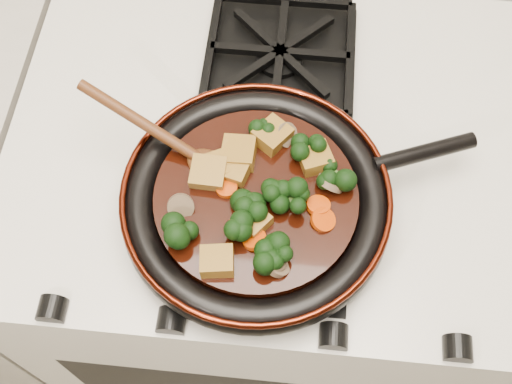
{
  "coord_description": "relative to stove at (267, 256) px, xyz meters",
  "views": [
    {
      "loc": [
        0.03,
        1.2,
        1.68
      ],
      "look_at": [
        -0.01,
        1.57,
        0.97
      ],
      "focal_mm": 45.0,
      "sensor_mm": 36.0,
      "label": 1
    }
  ],
  "objects": [
    {
      "name": "stove",
      "position": [
        0.0,
        0.0,
        0.0
      ],
      "size": [
        0.76,
        0.6,
        0.9
      ],
      "primitive_type": "cube",
      "color": "beige",
      "rests_on": "ground"
    },
    {
      "name": "broccoli_floret_6",
      "position": [
        -0.01,
        -0.04,
        0.52
      ],
      "size": [
        0.07,
        0.08,
        0.06
      ],
      "primitive_type": null,
      "rotation": [
        0.12,
        -0.13,
        1.21
      ],
      "color": "black",
      "rests_on": "braising_sauce"
    },
    {
      "name": "tofu_cube_5",
      "position": [
        -0.07,
        -0.1,
        0.52
      ],
      "size": [
        0.05,
        0.05,
        0.03
      ],
      "primitive_type": "cube",
      "rotation": [
        -0.02,
        -0.09,
        1.53
      ],
      "color": "brown",
      "rests_on": "braising_sauce"
    },
    {
      "name": "mushroom_slice_2",
      "position": [
        0.08,
        -0.1,
        0.52
      ],
      "size": [
        0.05,
        0.05,
        0.03
      ],
      "primitive_type": "cylinder",
      "rotation": [
        0.82,
        0.0,
        2.6
      ],
      "color": "brown",
      "rests_on": "braising_sauce"
    },
    {
      "name": "mushroom_slice_4",
      "position": [
        -0.1,
        -0.15,
        0.52
      ],
      "size": [
        0.04,
        0.04,
        0.03
      ],
      "primitive_type": "cylinder",
      "rotation": [
        0.8,
        0.0,
        0.29
      ],
      "color": "brown",
      "rests_on": "braising_sauce"
    },
    {
      "name": "broccoli_floret_5",
      "position": [
        0.02,
        -0.2,
        0.52
      ],
      "size": [
        0.08,
        0.08,
        0.07
      ],
      "primitive_type": null,
      "rotation": [
        0.24,
        -0.14,
        1.23
      ],
      "color": "black",
      "rests_on": "braising_sauce"
    },
    {
      "name": "carrot_coin_2",
      "position": [
        -0.01,
        -0.19,
        0.51
      ],
      "size": [
        0.03,
        0.03,
        0.02
      ],
      "primitive_type": "cylinder",
      "rotation": [
        -0.22,
        -0.27,
        0.0
      ],
      "color": "#BA3705",
      "rests_on": "braising_sauce"
    },
    {
      "name": "broccoli_floret_9",
      "position": [
        -0.02,
        -0.18,
        0.52
      ],
      "size": [
        0.08,
        0.07,
        0.07
      ],
      "primitive_type": null,
      "rotation": [
        -0.02,
        -0.2,
        2.91
      ],
      "color": "black",
      "rests_on": "braising_sauce"
    },
    {
      "name": "tofu_cube_0",
      "position": [
        -0.01,
        -0.16,
        0.52
      ],
      "size": [
        0.05,
        0.05,
        0.02
      ],
      "primitive_type": "cube",
      "rotation": [
        -0.05,
        -0.05,
        0.88
      ],
      "color": "brown",
      "rests_on": "braising_sauce"
    },
    {
      "name": "carrot_coin_4",
      "position": [
        -0.03,
        -0.17,
        0.51
      ],
      "size": [
        0.03,
        0.03,
        0.02
      ],
      "primitive_type": "cylinder",
      "rotation": [
        0.31,
        -0.02,
        0.0
      ],
      "color": "#BA3705",
      "rests_on": "braising_sauce"
    },
    {
      "name": "tofu_cube_8",
      "position": [
        -0.04,
        -0.09,
        0.52
      ],
      "size": [
        0.05,
        0.05,
        0.03
      ],
      "primitive_type": "cube",
      "rotation": [
        -0.07,
        -0.04,
        1.28
      ],
      "color": "brown",
      "rests_on": "braising_sauce"
    },
    {
      "name": "burner_grate_front",
      "position": [
        0.0,
        -0.14,
        0.46
      ],
      "size": [
        0.23,
        0.23,
        0.03
      ],
      "primitive_type": null,
      "color": "black",
      "rests_on": "stove"
    },
    {
      "name": "mushroom_slice_1",
      "position": [
        0.02,
        -0.21,
        0.52
      ],
      "size": [
        0.05,
        0.05,
        0.03
      ],
      "primitive_type": "cylinder",
      "rotation": [
        0.66,
        0.0,
        1.93
      ],
      "color": "brown",
      "rests_on": "braising_sauce"
    },
    {
      "name": "tofu_cube_4",
      "position": [
        0.0,
        -0.04,
        0.52
      ],
      "size": [
        0.06,
        0.06,
        0.03
      ],
      "primitive_type": "cube",
      "rotation": [
        0.03,
        0.08,
        0.94
      ],
      "color": "brown",
      "rests_on": "braising_sauce"
    },
    {
      "name": "wooden_spoon",
      "position": [
        -0.12,
        -0.07,
        0.53
      ],
      "size": [
        0.13,
        0.07,
        0.19
      ],
      "rotation": [
        0.0,
        0.0,
        2.76
      ],
      "color": "#4A250F",
      "rests_on": "braising_sauce"
    },
    {
      "name": "broccoli_floret_8",
      "position": [
        0.05,
        -0.05,
        0.52
      ],
      "size": [
        0.07,
        0.06,
        0.07
      ],
      "primitive_type": null,
      "rotation": [
        0.1,
        0.24,
        3.03
      ],
      "color": "black",
      "rests_on": "braising_sauce"
    },
    {
      "name": "tofu_cube_1",
      "position": [
        -0.04,
        -0.07,
        0.52
      ],
      "size": [
        0.05,
        0.05,
        0.03
      ],
      "primitive_type": "cube",
      "rotation": [
        -0.09,
        0.04,
        1.54
      ],
      "color": "brown",
      "rests_on": "braising_sauce"
    },
    {
      "name": "broccoli_floret_4",
      "position": [
        0.03,
        -0.13,
        0.52
      ],
      "size": [
        0.08,
        0.07,
        0.06
      ],
      "primitive_type": null,
      "rotation": [
        -0.19,
        0.04,
        1.9
      ],
      "color": "black",
      "rests_on": "braising_sauce"
    },
    {
      "name": "carrot_coin_1",
      "position": [
        0.07,
        -0.13,
        0.51
      ],
      "size": [
        0.03,
        0.03,
        0.01
      ],
      "primitive_type": "cylinder",
      "rotation": [
        -0.22,
        0.04,
        0.0
      ],
      "color": "#BA3705",
      "rests_on": "braising_sauce"
    },
    {
      "name": "mushroom_slice_0",
      "position": [
        0.02,
        -0.22,
        0.52
      ],
      "size": [
        0.04,
        0.04,
        0.02
      ],
      "primitive_type": "cylinder",
      "rotation": [
        0.5,
        0.0,
        2.82
      ],
      "color": "brown",
      "rests_on": "braising_sauce"
    },
    {
      "name": "burner_grate_back",
      "position": [
        0.0,
        0.14,
        0.46
      ],
      "size": [
        0.23,
        0.23,
        0.03
      ],
      "primitive_type": null,
      "color": "black",
      "rests_on": "stove"
    },
    {
      "name": "broccoli_floret_0",
      "position": [
        0.02,
        -0.21,
        0.52
      ],
      "size": [
        0.07,
        0.07,
        0.06
      ],
      "primitive_type": null,
      "rotation": [
        -0.06,
        0.22,
        1.73
      ],
      "color": "black",
      "rests_on": "braising_sauce"
    },
    {
      "name": "tofu_cube_3",
      "position": [
        -0.05,
        -0.22,
        0.52
      ],
      "size": [
        0.04,
        0.04,
        0.03
      ],
      "primitive_type": "cube",
      "rotation": [
        -0.07,
        -0.05,
        0.13
      ],
      "color": "brown",
      "rests_on": "braising_sauce"
    },
    {
      "name": "carrot_coin_0",
      "position": [
        -0.05,
        -0.12,
        0.51
      ],
      "size": [
        0.03,
        0.03,
        0.01
      ],
      "primitive_type": "cylinder",
      "rotation": [
        -0.02,
        -0.07,
        0.0
      ],
      "color": "#BA3705",
      "rests_on": "braising_sauce"
    },
    {
      "name": "tofu_cube_7",
      "position": [
        -0.06,
        -0.09,
        0.52
      ],
      "size": [
        0.05,
        0.05,
        0.02
      ],
      "primitive_type": "cube",
      "rotation": [
        0.03,
        0.03,
        2.06
      ],
      "color": "brown",
      "rests_on": "braising_sauce"
    },
    {
      "name": "carrot_coin_3",
      "position": [
        0.08,
        -0.15,
        0.51
      ],
      "size": [
        0.03,
        0.03,
        0.02
      ],
      "primitive_type": "cylinder",
      "rotation": [
        0.1,
        0.33,
        0.0
      ],
      "color": "#BA3705",
      "rests_on": "braising_sauce"
    },
    {
      "name": "tofu_cube_2",
      "position": [
        -0.04,
        -0.07,
        0.52
      ],
      "size": [
        0.04,
        0.04,
        0.02
      ],
      "primitive_type": "cube",
      "rotation": [
        -0.01,
        -0.03,
        3.1
      ],
      "color": "brown",
      "rests_on": "braising_sauce"
    },
    {
      "name": "skillet",
      "position": [
        -0.01,
        -0.12,
        0.49
      ],
      "size": [
        0.46,
        0.35,
        0.05
      ],
      "rotation": [
        0.0,
        0.0,
        0.38
      ],
      "color": "black",
      "rests_on": "burner_grate_front"
    },
    {
      "name": "broccoli_floret_3",
      "position": [
        0.09,
        -0.09,
        0.52
      ],
      "size": [
        0.08,
        0.08,
        0.06
      ],
      "primitive_type": null,
      "rotation": [
        -0.07,
        0.12,
        0.32
      ],
      "color": "black",
      "rests_on": "braising_sauce"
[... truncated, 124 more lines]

